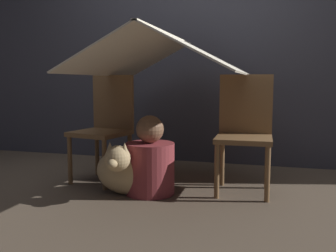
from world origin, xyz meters
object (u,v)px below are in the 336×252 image
at_px(chair_left, 106,124).
at_px(dog, 126,170).
at_px(person_front, 150,163).
at_px(chair_right, 245,128).

bearing_deg(chair_left, dog, -36.68).
distance_m(chair_left, person_front, 0.60).
bearing_deg(dog, person_front, 35.72).
xyz_separation_m(chair_right, dog, (-0.80, -0.38, -0.28)).
bearing_deg(chair_left, person_front, -17.69).
relative_size(chair_left, dog, 1.80).
relative_size(chair_right, dog, 1.80).
bearing_deg(person_front, chair_left, 150.45).
height_order(chair_left, person_front, chair_left).
bearing_deg(dog, chair_right, 25.30).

